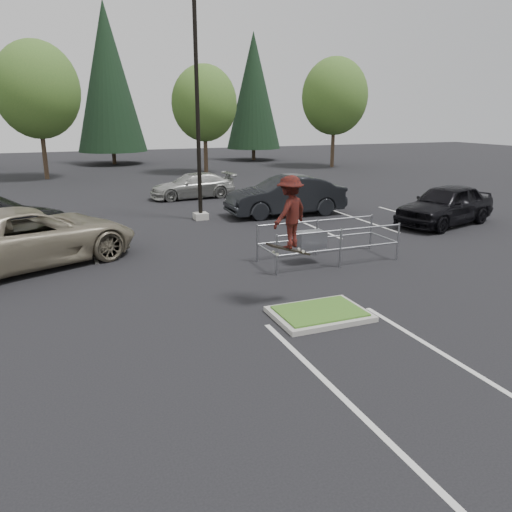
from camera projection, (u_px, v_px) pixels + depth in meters
name	position (u px, v px, depth m)	size (l,w,h in m)	color
ground	(319.00, 316.00, 11.78)	(120.00, 120.00, 0.00)	black
grass_median	(320.00, 313.00, 11.76)	(2.20, 1.60, 0.16)	#A4A198
stall_lines	(196.00, 257.00, 16.67)	(22.62, 17.60, 0.01)	silver
light_pole	(198.00, 115.00, 21.42)	(0.70, 0.60, 10.12)	#A4A198
decid_b	(37.00, 93.00, 35.22)	(5.89, 5.89, 9.64)	#38281C
decid_c	(204.00, 106.00, 39.12)	(5.12, 5.12, 8.38)	#38281C
decid_d	(334.00, 99.00, 43.69)	(5.76, 5.76, 9.43)	#38281C
conif_b	(108.00, 78.00, 45.77)	(6.38, 6.38, 14.50)	#38281C
conif_c	(254.00, 91.00, 50.18)	(5.50, 5.50, 12.50)	#38281C
cart_corral	(315.00, 239.00, 15.86)	(4.39, 1.59, 1.24)	gray
skateboarder	(289.00, 213.00, 11.90)	(1.30, 1.13, 1.99)	black
car_l_tan	(26.00, 238.00, 15.44)	(3.07, 6.66, 1.85)	gray
car_r_charc	(285.00, 196.00, 23.41)	(1.94, 5.57, 1.83)	black
car_r_black	(446.00, 205.00, 21.38)	(2.05, 5.10, 1.74)	black
car_far_silver	(193.00, 186.00, 28.28)	(1.96, 4.82, 1.40)	#A6A7A2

